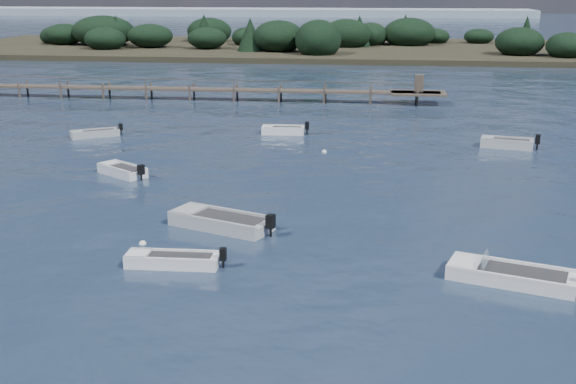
# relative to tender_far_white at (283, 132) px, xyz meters

# --- Properties ---
(ground) EXTENTS (400.00, 400.00, 0.00)m
(ground) POSITION_rel_tender_far_white_xyz_m (6.62, 27.28, -0.17)
(ground) COLOR #182438
(ground) RESTS_ON ground
(tender_far_white) EXTENTS (3.51, 1.38, 1.20)m
(tender_far_white) POSITION_rel_tender_far_white_xyz_m (0.00, 0.00, 0.00)
(tender_far_white) COLOR silver
(tender_far_white) RESTS_ON ground
(tender_far_grey) EXTENTS (3.39, 2.92, 1.16)m
(tender_far_grey) POSITION_rel_tender_far_white_xyz_m (-7.77, -12.95, -0.01)
(tender_far_grey) COLOR silver
(tender_far_grey) RESTS_ON ground
(dinghy_mid_white_a) EXTENTS (5.04, 3.07, 1.16)m
(dinghy_mid_white_a) POSITION_rel_tender_far_white_xyz_m (12.05, -26.26, -0.02)
(dinghy_mid_white_a) COLOR silver
(dinghy_mid_white_a) RESTS_ON ground
(dinghy_extra_b) EXTENTS (3.52, 2.76, 1.04)m
(dinghy_extra_b) POSITION_rel_tender_far_white_xyz_m (-13.49, -2.68, -0.02)
(dinghy_extra_b) COLOR #A1A5A8
(dinghy_extra_b) RESTS_ON ground
(dinghy_extra_a) EXTENTS (4.01, 1.21, 1.03)m
(dinghy_extra_a) POSITION_rel_tender_far_white_xyz_m (-0.99, -26.29, -0.03)
(dinghy_extra_a) COLOR silver
(dinghy_extra_a) RESTS_ON ground
(dinghy_mid_grey) EXTENTS (5.18, 3.41, 1.30)m
(dinghy_mid_grey) POSITION_rel_tender_far_white_xyz_m (-0.07, -21.47, 0.01)
(dinghy_mid_grey) COLOR #A1A5A8
(dinghy_mid_grey) RESTS_ON ground
(tender_far_grey_b) EXTENTS (3.93, 2.07, 1.32)m
(tender_far_grey_b) POSITION_rel_tender_far_white_xyz_m (15.72, -2.69, 0.02)
(tender_far_grey_b) COLOR #A1A5A8
(tender_far_grey_b) RESTS_ON ground
(buoy_c) EXTENTS (0.32, 0.32, 0.32)m
(buoy_c) POSITION_rel_tender_far_white_xyz_m (-2.96, -24.04, -0.17)
(buoy_c) COLOR white
(buoy_c) RESTS_ON ground
(buoy_e) EXTENTS (0.32, 0.32, 0.32)m
(buoy_e) POSITION_rel_tender_far_white_xyz_m (3.48, -5.57, -0.17)
(buoy_e) COLOR white
(buoy_e) RESTS_ON ground
(jetty) EXTENTS (64.50, 3.20, 3.40)m
(jetty) POSITION_rel_tender_far_white_xyz_m (-15.12, 15.27, 0.82)
(jetty) COLOR #4C4138
(jetty) RESTS_ON ground
(far_headland) EXTENTS (190.00, 40.00, 5.80)m
(far_headland) POSITION_rel_tender_far_white_xyz_m (31.62, 67.28, 1.80)
(far_headland) COLOR black
(far_headland) RESTS_ON ground
(distant_haze) EXTENTS (280.00, 20.00, 2.40)m
(distant_haze) POSITION_rel_tender_far_white_xyz_m (-83.38, 197.28, -0.17)
(distant_haze) COLOR #8395A3
(distant_haze) RESTS_ON ground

